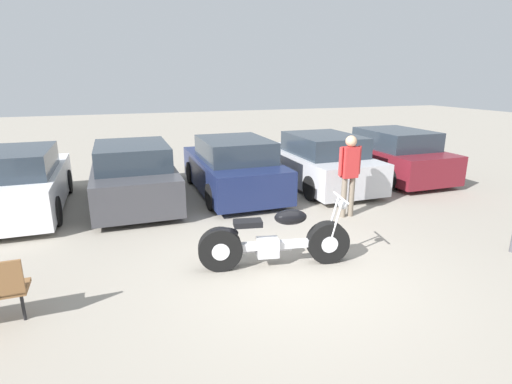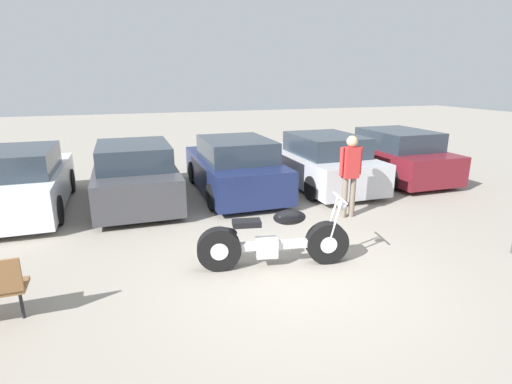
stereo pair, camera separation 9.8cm
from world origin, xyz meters
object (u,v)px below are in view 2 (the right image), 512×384
Objects in this scene: parked_car_maroon at (393,155)px; person_standing at (350,169)px; parked_car_dark_grey at (135,175)px; motorcycle at (272,241)px; parked_car_navy at (234,168)px; parked_car_silver at (322,162)px; parked_car_white at (19,183)px.

parked_car_maroon is 4.18m from person_standing.
parked_car_dark_grey and parked_car_maroon have the same top height.
motorcycle is 4.73m from parked_car_dark_grey.
parked_car_navy and parked_car_silver have the same top height.
person_standing is at bearing 34.84° from motorcycle.
parked_car_maroon is at bearing 1.10° from parked_car_navy.
parked_car_navy is (0.59, 4.30, 0.24)m from motorcycle.
parked_car_silver is (2.48, -0.09, 0.00)m from parked_car_navy.
parked_car_silver is at bearing -1.44° from parked_car_dark_grey.
parked_car_white is at bearing 135.01° from motorcycle.
parked_car_maroon is at bearing 0.46° from parked_car_dark_grey.
parked_car_silver is (7.43, -0.15, 0.00)m from parked_car_white.
motorcycle is at bearing -66.47° from parked_car_dark_grey.
person_standing reaches higher than motorcycle.
person_standing is at bearing -139.13° from parked_car_maroon.
parked_car_navy is (4.95, -0.06, 0.00)m from parked_car_white.
parked_car_white is at bearing 179.32° from parked_car_dark_grey.
parked_car_navy is (2.48, -0.03, 0.00)m from parked_car_dark_grey.
parked_car_dark_grey is at bearing 178.56° from parked_car_silver.
parked_car_silver is at bearing -2.08° from parked_car_navy.
parked_car_dark_grey is 1.00× the size of parked_car_silver.
motorcycle is at bearing -44.99° from parked_car_white.
person_standing reaches higher than parked_car_navy.
parked_car_dark_grey is 1.00× the size of parked_car_maroon.
motorcycle is 0.59× the size of parked_car_white.
parked_car_dark_grey reaches higher than motorcycle.
person_standing is (2.39, 1.67, 0.63)m from motorcycle.
parked_car_navy is at bearing 82.18° from motorcycle.
parked_car_silver is 2.32× the size of person_standing.
parked_car_white is 2.32× the size of person_standing.
parked_car_white and parked_car_dark_grey have the same top height.
parked_car_white is 7.29m from person_standing.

